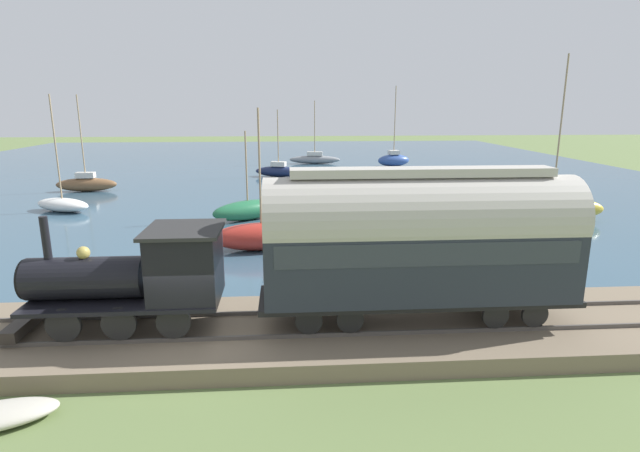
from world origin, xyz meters
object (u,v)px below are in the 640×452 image
at_px(sailboat_white, 63,204).
at_px(sailboat_blue, 394,160).
at_px(sailboat_navy, 279,171).
at_px(sailboat_green, 248,210).
at_px(passenger_coach, 419,239).
at_px(sailboat_gray, 315,159).
at_px(rowboat_mid_harbor, 391,270).
at_px(sailboat_yellow, 552,207).
at_px(sailboat_brown, 86,183).
at_px(steam_locomotive, 143,273).
at_px(sailboat_red, 262,236).
at_px(rowboat_far_out, 113,288).

relative_size(sailboat_white, sailboat_blue, 0.85).
xyz_separation_m(sailboat_navy, sailboat_green, (-18.58, 1.69, 0.02)).
height_order(passenger_coach, sailboat_navy, sailboat_navy).
height_order(sailboat_white, sailboat_green, sailboat_white).
bearing_deg(sailboat_gray, rowboat_mid_harbor, -172.80).
distance_m(sailboat_yellow, sailboat_white, 31.05).
bearing_deg(passenger_coach, sailboat_brown, 35.78).
distance_m(steam_locomotive, sailboat_yellow, 25.09).
bearing_deg(sailboat_red, sailboat_blue, -27.72).
xyz_separation_m(steam_locomotive, sailboat_gray, (45.58, -7.61, -1.66)).
bearing_deg(steam_locomotive, sailboat_blue, -21.14).
relative_size(sailboat_yellow, sailboat_green, 1.81).
xyz_separation_m(steam_locomotive, sailboat_navy, (34.93, -3.44, -1.64)).
xyz_separation_m(passenger_coach, rowboat_far_out, (4.44, 10.31, -2.94)).
distance_m(sailboat_gray, sailboat_brown, 26.62).
distance_m(sailboat_brown, sailboat_green, 17.76).
bearing_deg(sailboat_red, sailboat_yellow, -78.61).
height_order(passenger_coach, rowboat_far_out, passenger_coach).
bearing_deg(sailboat_green, sailboat_yellow, -126.73).
distance_m(sailboat_gray, rowboat_mid_harbor, 40.15).
bearing_deg(rowboat_mid_harbor, sailboat_navy, 63.42).
relative_size(sailboat_navy, sailboat_gray, 0.88).
distance_m(sailboat_white, sailboat_blue, 35.28).
distance_m(sailboat_red, sailboat_green, 6.70).
xyz_separation_m(sailboat_green, rowboat_far_out, (-11.91, 4.19, -0.46)).
distance_m(steam_locomotive, sailboat_gray, 46.24).
xyz_separation_m(sailboat_navy, sailboat_red, (-25.19, 0.57, 0.09)).
relative_size(sailboat_brown, sailboat_green, 1.42).
xyz_separation_m(sailboat_yellow, sailboat_white, (4.71, 30.69, -0.33)).
relative_size(sailboat_white, rowboat_far_out, 3.83).
relative_size(steam_locomotive, sailboat_navy, 0.92).
relative_size(sailboat_yellow, sailboat_white, 1.29).
bearing_deg(sailboat_red, sailboat_navy, -6.52).
height_order(sailboat_brown, sailboat_green, sailboat_brown).
height_order(sailboat_gray, sailboat_brown, sailboat_brown).
relative_size(rowboat_mid_harbor, rowboat_far_out, 1.08).
bearing_deg(passenger_coach, sailboat_green, 20.54).
relative_size(sailboat_blue, sailboat_green, 1.66).
distance_m(passenger_coach, sailboat_gray, 45.65).
bearing_deg(sailboat_gray, steam_locomotive, 176.75).
distance_m(sailboat_navy, sailboat_gray, 11.44).
bearing_deg(sailboat_yellow, sailboat_red, 115.58).
relative_size(sailboat_blue, sailboat_brown, 1.16).
bearing_deg(sailboat_red, steam_locomotive, 158.36).
bearing_deg(sailboat_white, sailboat_navy, -17.70).
bearing_deg(sailboat_blue, sailboat_gray, 60.37).
xyz_separation_m(sailboat_gray, sailboat_blue, (-3.20, -8.78, 0.20)).
xyz_separation_m(sailboat_white, sailboat_brown, (7.98, 1.46, 0.15)).
bearing_deg(rowboat_mid_harbor, sailboat_blue, 41.72).
relative_size(sailboat_gray, sailboat_red, 1.09).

